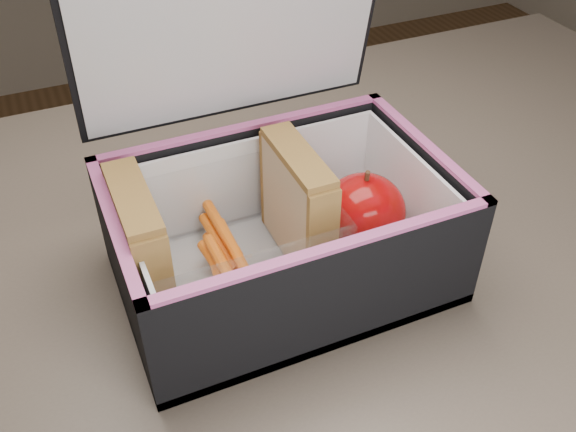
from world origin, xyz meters
name	(u,v)px	position (x,y,z in m)	size (l,w,h in m)	color
kitchen_table	(333,305)	(0.00, 0.00, 0.66)	(1.20, 0.80, 0.75)	brown
lunch_bag	(280,223)	(-0.07, -0.02, 0.81)	(0.29, 0.24, 0.30)	black
plastic_tub	(224,242)	(-0.12, -0.01, 0.80)	(0.19, 0.14, 0.08)	white
sandwich_left	(141,247)	(-0.19, -0.01, 0.82)	(0.03, 0.10, 0.11)	tan
sandwich_right	(297,205)	(-0.05, -0.01, 0.82)	(0.03, 0.10, 0.11)	tan
carrot_sticks	(227,262)	(-0.12, -0.02, 0.78)	(0.04, 0.14, 0.03)	orange
paper_napkin	(360,241)	(0.01, -0.02, 0.77)	(0.08, 0.08, 0.01)	white
red_apple	(364,212)	(0.01, -0.03, 0.81)	(0.10, 0.10, 0.08)	#8D0800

